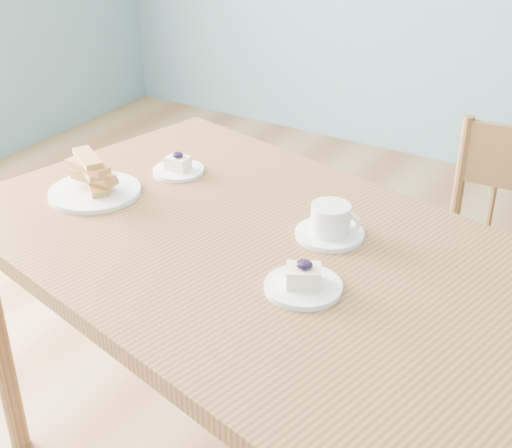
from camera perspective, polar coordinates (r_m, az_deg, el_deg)
name	(u,v)px	position (r m, az deg, el deg)	size (l,w,h in m)	color
dining_table	(276,283)	(1.61, 1.62, -4.73)	(1.68, 1.19, 0.82)	#905C36
dining_chair	(503,295)	(2.14, 19.19, -5.38)	(0.45, 0.43, 0.93)	#905C36
cheesecake_plate_near	(303,282)	(1.43, 3.81, -4.65)	(0.16, 0.16, 0.07)	white
cheesecake_plate_far	(178,167)	(1.94, -6.24, 4.53)	(0.14, 0.14, 0.06)	white
coffee_cup	(331,223)	(1.62, 6.01, 0.06)	(0.16, 0.16, 0.08)	white
biscotti_plate	(94,182)	(1.84, -12.87, 3.31)	(0.23, 0.23, 0.11)	white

